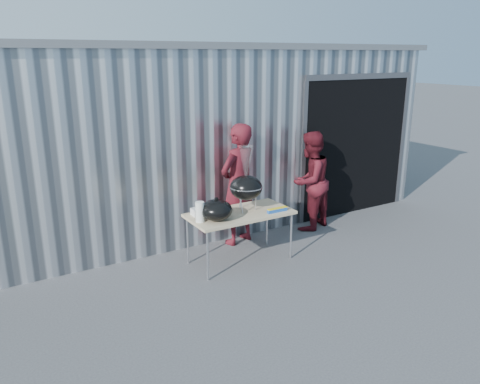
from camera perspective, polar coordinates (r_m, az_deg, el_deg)
ground at (r=6.19m, az=1.85°, el=-11.79°), size 80.00×80.00×0.00m
building at (r=10.05m, az=-7.95°, el=8.34°), size 8.20×6.20×3.10m
folding_table at (r=6.71m, az=-0.01°, el=-2.85°), size 1.50×0.75×0.75m
kettle_grill at (r=6.67m, az=0.75°, el=1.12°), size 0.48×0.48×0.95m
grill_lid at (r=6.37m, az=-2.90°, el=-2.21°), size 0.44×0.44×0.32m
paper_towels at (r=6.32m, az=-4.91°, el=-2.44°), size 0.12×0.12×0.28m
white_tub at (r=6.61m, az=-5.03°, el=-2.40°), size 0.20×0.15×0.10m
foil_box at (r=6.74m, az=4.56°, el=-2.19°), size 0.32×0.05×0.06m
person_cook at (r=7.34m, az=-0.23°, el=0.91°), size 0.81×0.66×1.93m
person_bystander at (r=8.07m, az=8.50°, el=1.34°), size 0.99×0.88×1.70m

